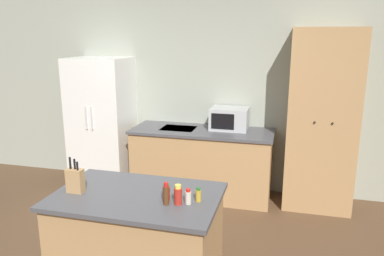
% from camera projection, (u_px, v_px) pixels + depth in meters
% --- Properties ---
extents(wall_back, '(7.20, 0.06, 2.60)m').
position_uv_depth(wall_back, '(195.00, 94.00, 5.12)').
color(wall_back, '#9EA393').
rests_on(wall_back, ground_plane).
extents(refrigerator, '(0.78, 0.68, 1.79)m').
position_uv_depth(refrigerator, '(102.00, 123.00, 5.19)').
color(refrigerator, white).
rests_on(refrigerator, ground_plane).
extents(back_counter, '(1.83, 0.71, 0.89)m').
position_uv_depth(back_counter, '(202.00, 162.00, 4.94)').
color(back_counter, tan).
rests_on(back_counter, ground_plane).
extents(pantry_cabinet, '(0.79, 0.61, 2.16)m').
position_uv_depth(pantry_cabinet, '(321.00, 121.00, 4.47)').
color(pantry_cabinet, tan).
rests_on(pantry_cabinet, ground_plane).
extents(kitchen_island, '(1.29, 0.83, 0.88)m').
position_uv_depth(kitchen_island, '(139.00, 245.00, 3.00)').
color(kitchen_island, tan).
rests_on(kitchen_island, ground_plane).
extents(microwave, '(0.48, 0.39, 0.28)m').
position_uv_depth(microwave, '(230.00, 118.00, 4.83)').
color(microwave, '#B2B5B7').
rests_on(microwave, back_counter).
extents(knife_block, '(0.13, 0.07, 0.28)m').
position_uv_depth(knife_block, '(75.00, 180.00, 2.91)').
color(knife_block, tan).
rests_on(knife_block, kitchen_island).
extents(spice_bottle_tall_dark, '(0.05, 0.05, 0.12)m').
position_uv_depth(spice_bottle_tall_dark, '(188.00, 197.00, 2.71)').
color(spice_bottle_tall_dark, beige).
rests_on(spice_bottle_tall_dark, kitchen_island).
extents(spice_bottle_short_red, '(0.04, 0.04, 0.11)m').
position_uv_depth(spice_bottle_short_red, '(198.00, 195.00, 2.75)').
color(spice_bottle_short_red, gold).
rests_on(spice_bottle_short_red, kitchen_island).
extents(spice_bottle_amber_oil, '(0.04, 0.04, 0.17)m').
position_uv_depth(spice_bottle_amber_oil, '(166.00, 194.00, 2.69)').
color(spice_bottle_amber_oil, '#563319').
rests_on(spice_bottle_amber_oil, kitchen_island).
extents(spice_bottle_green_herb, '(0.06, 0.06, 0.13)m').
position_uv_depth(spice_bottle_green_herb, '(166.00, 193.00, 2.77)').
color(spice_bottle_green_herb, '#B2281E').
rests_on(spice_bottle_green_herb, kitchen_island).
extents(spice_bottle_pale_salt, '(0.06, 0.06, 0.15)m').
position_uv_depth(spice_bottle_pale_salt, '(178.00, 195.00, 2.70)').
color(spice_bottle_pale_salt, '#B2281E').
rests_on(spice_bottle_pale_salt, kitchen_island).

